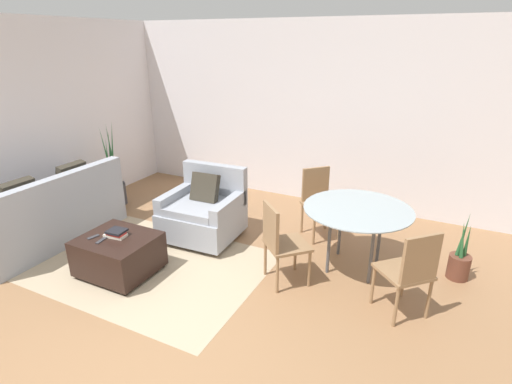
# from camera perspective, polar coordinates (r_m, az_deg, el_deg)

# --- Properties ---
(ground_plane) EXTENTS (20.00, 20.00, 0.00)m
(ground_plane) POSITION_cam_1_polar(r_m,az_deg,el_deg) (3.86, -16.35, -19.54)
(ground_plane) COLOR #936B47
(wall_back) EXTENTS (12.00, 0.06, 2.75)m
(wall_back) POSITION_cam_1_polar(r_m,az_deg,el_deg) (6.34, 6.13, 11.08)
(wall_back) COLOR white
(wall_back) RESTS_ON ground_plane
(wall_left) EXTENTS (0.06, 12.00, 2.75)m
(wall_left) POSITION_cam_1_polar(r_m,az_deg,el_deg) (6.30, -28.62, 8.59)
(wall_left) COLOR white
(wall_left) RESTS_ON ground_plane
(area_rug) EXTENTS (2.62, 1.88, 0.01)m
(area_rug) POSITION_cam_1_polar(r_m,az_deg,el_deg) (4.87, -15.01, -10.05)
(area_rug) COLOR tan
(area_rug) RESTS_ON ground_plane
(couch) EXTENTS (0.95, 1.91, 0.94)m
(couch) POSITION_cam_1_polar(r_m,az_deg,el_deg) (5.80, -27.74, -3.20)
(couch) COLOR #999EA8
(couch) RESTS_ON ground_plane
(armchair) EXTENTS (0.95, 0.90, 0.91)m
(armchair) POSITION_cam_1_polar(r_m,az_deg,el_deg) (5.24, -7.49, -2.85)
(armchair) COLOR #999EA8
(armchair) RESTS_ON ground_plane
(ottoman) EXTENTS (0.79, 0.69, 0.44)m
(ottoman) POSITION_cam_1_polar(r_m,az_deg,el_deg) (4.71, -19.01, -8.32)
(ottoman) COLOR black
(ottoman) RESTS_ON ground_plane
(book_stack) EXTENTS (0.25, 0.18, 0.08)m
(book_stack) POSITION_cam_1_polar(r_m,az_deg,el_deg) (4.63, -19.37, -5.60)
(book_stack) COLOR beige
(book_stack) RESTS_ON ottoman
(tv_remote_primary) EXTENTS (0.06, 0.15, 0.01)m
(tv_remote_primary) POSITION_cam_1_polar(r_m,az_deg,el_deg) (4.60, -21.24, -6.47)
(tv_remote_primary) COLOR #333338
(tv_remote_primary) RESTS_ON ottoman
(tv_remote_secondary) EXTENTS (0.07, 0.14, 0.01)m
(tv_remote_secondary) POSITION_cam_1_polar(r_m,az_deg,el_deg) (4.71, -22.22, -5.96)
(tv_remote_secondary) COLOR #333338
(tv_remote_secondary) RESTS_ON ottoman
(potted_plant) EXTENTS (0.33, 0.33, 1.32)m
(potted_plant) POSITION_cam_1_polar(r_m,az_deg,el_deg) (6.64, -19.55, 0.71)
(potted_plant) COLOR #333338
(potted_plant) RESTS_ON ground_plane
(dining_table) EXTENTS (1.18, 1.18, 0.74)m
(dining_table) POSITION_cam_1_polar(r_m,az_deg,el_deg) (4.50, 14.28, -3.13)
(dining_table) COLOR #99A8AD
(dining_table) RESTS_ON ground_plane
(dining_chair_near_left) EXTENTS (0.59, 0.59, 0.90)m
(dining_chair_near_left) POSITION_cam_1_polar(r_m,az_deg,el_deg) (4.18, 3.41, -6.73)
(dining_chair_near_left) COLOR #93704C
(dining_chair_near_left) RESTS_ON ground_plane
(dining_chair_near_right) EXTENTS (0.59, 0.59, 0.90)m
(dining_chair_near_right) POSITION_cam_1_polar(r_m,az_deg,el_deg) (3.93, 21.23, -10.18)
(dining_chair_near_right) COLOR #93704C
(dining_chair_near_right) RESTS_ON ground_plane
(dining_chair_far_left) EXTENTS (0.59, 0.59, 0.90)m
(dining_chair_far_left) POSITION_cam_1_polar(r_m,az_deg,el_deg) (5.28, 8.91, -0.80)
(dining_chair_far_left) COLOR #93704C
(dining_chair_far_left) RESTS_ON ground_plane
(potted_plant_small) EXTENTS (0.23, 0.23, 0.76)m
(potted_plant_small) POSITION_cam_1_polar(r_m,az_deg,el_deg) (4.92, 27.07, -8.93)
(potted_plant_small) COLOR brown
(potted_plant_small) RESTS_ON ground_plane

